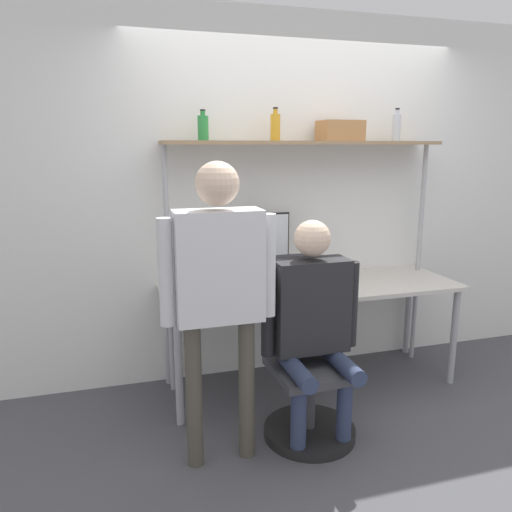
# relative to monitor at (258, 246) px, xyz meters

# --- Properties ---
(ground_plane) EXTENTS (12.00, 12.00, 0.00)m
(ground_plane) POSITION_rel_monitor_xyz_m (0.35, -0.57, -1.04)
(ground_plane) COLOR #4C4C51
(wall_back) EXTENTS (8.00, 0.06, 2.70)m
(wall_back) POSITION_rel_monitor_xyz_m (0.35, 0.20, 0.31)
(wall_back) COLOR white
(wall_back) RESTS_ON ground_plane
(desk) EXTENTS (2.15, 0.71, 0.76)m
(desk) POSITION_rel_monitor_xyz_m (0.35, -0.19, -0.34)
(desk) COLOR beige
(desk) RESTS_ON ground_plane
(shelf_unit) EXTENTS (2.04, 0.32, 1.78)m
(shelf_unit) POSITION_rel_monitor_xyz_m (0.35, -0.00, 0.54)
(shelf_unit) COLOR #997A56
(shelf_unit) RESTS_ON ground_plane
(monitor) EXTENTS (0.48, 0.24, 0.51)m
(monitor) POSITION_rel_monitor_xyz_m (0.00, 0.00, 0.00)
(monitor) COLOR black
(monitor) RESTS_ON desk
(laptop) EXTENTS (0.31, 0.26, 0.25)m
(laptop) POSITION_rel_monitor_xyz_m (0.15, -0.29, -0.21)
(laptop) COLOR #333338
(laptop) RESTS_ON desk
(cell_phone) EXTENTS (0.07, 0.15, 0.01)m
(cell_phone) POSITION_rel_monitor_xyz_m (0.41, -0.37, -0.27)
(cell_phone) COLOR silver
(cell_phone) RESTS_ON desk
(office_chair) EXTENTS (0.56, 0.56, 0.92)m
(office_chair) POSITION_rel_monitor_xyz_m (0.08, -0.81, -0.75)
(office_chair) COLOR black
(office_chair) RESTS_ON ground_plane
(person_seated) EXTENTS (0.60, 0.47, 1.34)m
(person_seated) POSITION_rel_monitor_xyz_m (0.08, -0.85, -0.25)
(person_seated) COLOR #2D3856
(person_seated) RESTS_ON ground_plane
(person_standing) EXTENTS (0.62, 0.23, 1.67)m
(person_standing) POSITION_rel_monitor_xyz_m (-0.49, -0.92, 0.04)
(person_standing) COLOR #4C473D
(person_standing) RESTS_ON ground_plane
(bottle_green) EXTENTS (0.07, 0.07, 0.20)m
(bottle_green) POSITION_rel_monitor_xyz_m (-0.38, -0.00, 0.83)
(bottle_green) COLOR #2D8C3F
(bottle_green) RESTS_ON shelf_unit
(bottle_amber) EXTENTS (0.07, 0.07, 0.23)m
(bottle_amber) POSITION_rel_monitor_xyz_m (0.13, -0.00, 0.84)
(bottle_amber) COLOR gold
(bottle_amber) RESTS_ON shelf_unit
(bottle_clear) EXTENTS (0.06, 0.06, 0.24)m
(bottle_clear) POSITION_rel_monitor_xyz_m (1.08, -0.00, 0.84)
(bottle_clear) COLOR silver
(bottle_clear) RESTS_ON shelf_unit
(storage_box) EXTENTS (0.30, 0.23, 0.14)m
(storage_box) POSITION_rel_monitor_xyz_m (0.62, -0.00, 0.81)
(storage_box) COLOR #B27A47
(storage_box) RESTS_ON shelf_unit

